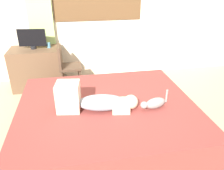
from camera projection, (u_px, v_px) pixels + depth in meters
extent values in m
plane|color=tan|center=(106.00, 145.00, 2.74)|extent=(16.00, 16.00, 0.00)
cube|color=beige|center=(86.00, 3.00, 4.10)|extent=(6.40, 0.12, 2.90)
cube|color=#38383D|center=(107.00, 131.00, 2.88)|extent=(2.20, 1.91, 0.14)
cube|color=brown|center=(107.00, 116.00, 2.77)|extent=(2.14, 1.85, 0.35)
ellipsoid|color=#8C939E|center=(102.00, 103.00, 2.55)|extent=(0.59, 0.34, 0.17)
sphere|color=beige|center=(131.00, 102.00, 2.56)|extent=(0.17, 0.17, 0.17)
cube|color=beige|center=(68.00, 97.00, 2.50)|extent=(0.29, 0.28, 0.34)
cube|color=beige|center=(121.00, 105.00, 2.58)|extent=(0.24, 0.31, 0.08)
ellipsoid|color=gray|center=(155.00, 103.00, 2.58)|extent=(0.28, 0.16, 0.13)
sphere|color=gray|center=(144.00, 105.00, 2.52)|extent=(0.08, 0.08, 0.08)
cylinder|color=gray|center=(167.00, 96.00, 2.60)|extent=(0.03, 0.03, 0.16)
cube|color=brown|center=(38.00, 68.00, 4.07)|extent=(0.90, 0.56, 0.74)
cylinder|color=black|center=(33.00, 47.00, 3.89)|extent=(0.10, 0.10, 0.05)
cube|color=black|center=(32.00, 38.00, 3.81)|extent=(0.48, 0.09, 0.30)
cylinder|color=teal|center=(49.00, 45.00, 3.94)|extent=(0.06, 0.06, 0.09)
cylinder|color=#4C3828|center=(79.00, 75.00, 4.15)|extent=(0.04, 0.04, 0.44)
cylinder|color=#4C3828|center=(81.00, 82.00, 3.88)|extent=(0.04, 0.04, 0.44)
cylinder|color=#4C3828|center=(63.00, 76.00, 4.09)|extent=(0.04, 0.04, 0.44)
cylinder|color=#4C3828|center=(63.00, 83.00, 3.83)|extent=(0.04, 0.04, 0.44)
cube|color=#4C3828|center=(70.00, 67.00, 3.88)|extent=(0.39, 0.39, 0.04)
cube|color=#4C3828|center=(59.00, 56.00, 3.75)|extent=(0.05, 0.38, 0.38)
cube|color=#ADCC75|center=(41.00, 20.00, 3.98)|extent=(0.44, 0.06, 2.37)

